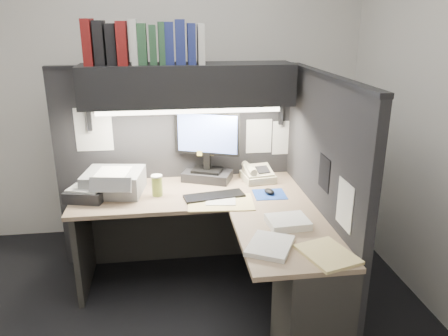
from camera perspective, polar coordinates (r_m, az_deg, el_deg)
The scene contains 22 objects.
floor at distance 3.16m, azimuth -5.54°, elevation -19.48°, with size 3.50×3.50×0.00m, color black.
wall_back at distance 4.02m, azimuth -7.12°, elevation 10.10°, with size 3.50×0.04×2.70m, color silver.
wall_front at distance 1.15m, azimuth -4.30°, elevation -12.97°, with size 3.50×0.04×2.70m, color silver.
partition_back at distance 3.60m, azimuth -6.12°, elevation 0.06°, with size 1.90×0.06×1.60m, color black.
partition_right at distance 3.08m, azimuth 12.39°, elevation -3.64°, with size 0.06×1.50×1.60m, color black.
desk at distance 2.94m, azimuth 2.68°, elevation -12.09°, with size 1.70×1.53×0.73m.
overhead_shelf at distance 3.27m, azimuth -4.75°, elevation 10.81°, with size 1.55×0.34×0.30m, color black.
task_light_tube at distance 3.16m, azimuth -4.52°, elevation 7.40°, with size 0.04×0.04×1.32m, color white.
monitor at distance 3.44m, azimuth -2.22°, elevation 1.90°, with size 0.49×0.35×0.56m.
keyboard at distance 3.16m, azimuth -1.28°, elevation -3.70°, with size 0.44×0.15×0.02m, color black.
mousepad at distance 3.24m, azimuth 5.96°, elevation -3.44°, with size 0.23×0.21×0.00m, color #1C3F9A.
mouse at distance 3.23m, azimuth 5.93°, elevation -3.05°, with size 0.06×0.10×0.04m, color black.
telephone at distance 3.49m, azimuth 4.44°, elevation -0.88°, with size 0.23×0.24×0.10m, color beige.
coffee_cup at distance 3.22m, azimuth -8.74°, elevation -2.34°, with size 0.08×0.08×0.15m, color #C0CB51.
printer at distance 3.33m, azimuth -14.17°, elevation -1.78°, with size 0.41×0.35×0.17m, color gray.
notebook_stack at distance 3.27m, azimuth -17.49°, elevation -3.27°, with size 0.27×0.22×0.08m, color black.
open_folder at distance 3.08m, azimuth -0.43°, elevation -4.52°, with size 0.46×0.30×0.01m, color #E1CB7E.
paper_stack_a at distance 2.78m, azimuth 8.33°, elevation -6.99°, with size 0.25×0.21×0.05m, color white.
paper_stack_b at distance 2.51m, azimuth 6.03°, elevation -10.07°, with size 0.23×0.28×0.03m, color white.
manila_stack at distance 2.49m, azimuth 13.38°, elevation -10.89°, with size 0.25×0.31×0.02m, color #E1CB7E.
binder_row at distance 3.24m, azimuth -10.44°, elevation 15.75°, with size 0.83×0.26×0.31m.
pinned_papers at distance 3.21m, azimuth 0.97°, elevation 2.55°, with size 1.76×1.31×0.51m.
Camera 1 is at (-0.05, -2.48, 1.96)m, focal length 35.00 mm.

